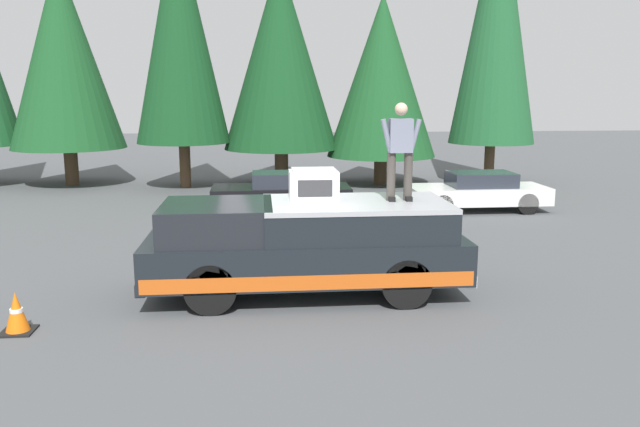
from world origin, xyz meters
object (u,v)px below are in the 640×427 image
Objects in this scene: person_on_truck_bed at (400,149)px; parked_car_black at (282,192)px; pickup_truck at (306,246)px; compressor_unit at (314,185)px; traffic_cone at (17,314)px; parked_car_white at (478,191)px.

parked_car_black is (8.01, 1.78, -1.97)m from person_on_truck_bed.
compressor_unit reaches higher than pickup_truck.
parked_car_black is 6.61× the size of traffic_cone.
pickup_truck is at bearing 91.26° from person_on_truck_bed.
parked_car_white is (7.53, -5.71, -0.29)m from pickup_truck.
compressor_unit is 7.99m from parked_car_black.
compressor_unit is at bearing -177.88° from parked_car_black.
person_on_truck_bed is (-0.13, -1.49, 0.62)m from compressor_unit.
traffic_cone is at bearing 131.47° from parked_car_white.
pickup_truck is 1.35× the size of parked_car_black.
pickup_truck is at bearing -178.98° from parked_car_black.
compressor_unit reaches higher than parked_car_white.
pickup_truck reaches higher than parked_car_black.
person_on_truck_bed is at bearing 151.49° from parked_car_white.
parked_car_white is 1.00× the size of parked_car_black.
pickup_truck is 9.45m from parked_car_white.
person_on_truck_bed is 8.44m from parked_car_black.
traffic_cone is at bearing 103.50° from person_on_truck_bed.
person_on_truck_bed is 2.73× the size of traffic_cone.
compressor_unit is at bearing 142.91° from parked_car_white.
parked_car_black is at bearing 84.97° from parked_car_white.
parked_car_white is (7.36, -5.56, -1.35)m from compressor_unit.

